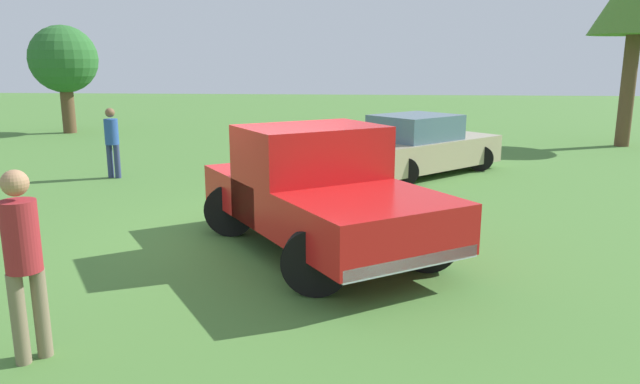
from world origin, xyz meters
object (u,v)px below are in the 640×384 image
object	(u,v)px
sedan_near	(419,147)
person_bystander	(112,139)
person_visitor	(23,254)
pickup_truck	(316,187)
tree_side	(64,60)

from	to	relation	value
sedan_near	person_bystander	size ratio (longest dim) A/B	2.59
person_bystander	person_visitor	xyz separation A→B (m)	(-3.01, 8.57, 0.10)
pickup_truck	tree_side	size ratio (longest dim) A/B	1.18
pickup_truck	tree_side	world-z (taller)	tree_side
sedan_near	person_visitor	distance (m)	10.70
person_visitor	person_bystander	bearing A→B (deg)	-31.37
person_visitor	tree_side	bearing A→B (deg)	-24.05
pickup_truck	person_visitor	bearing A→B (deg)	-67.73
pickup_truck	person_visitor	world-z (taller)	pickup_truck
pickup_truck	person_bystander	bearing A→B (deg)	-167.37
pickup_truck	tree_side	xyz separation A→B (m)	(10.93, -13.55, 1.80)
sedan_near	person_bystander	world-z (taller)	person_bystander
person_bystander	tree_side	distance (m)	10.34
sedan_near	person_bystander	xyz separation A→B (m)	(7.34, 1.21, 0.27)
sedan_near	tree_side	world-z (taller)	tree_side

